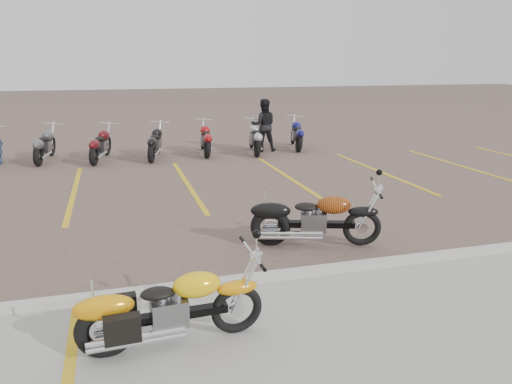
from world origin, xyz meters
TOP-DOWN VIEW (x-y plane):
  - ground at (0.00, 0.00)m, footprint 100.00×100.00m
  - curb at (0.00, -2.00)m, footprint 60.00×0.18m
  - parking_stripes at (0.00, 4.00)m, footprint 38.00×5.50m
  - yellow_cruiser at (-1.28, -3.26)m, footprint 2.02×0.32m
  - flame_cruiser at (1.36, -0.86)m, footprint 2.10×0.80m
  - person_b at (3.24, 8.11)m, footprint 0.98×0.83m
  - bg_bike_row at (-2.96, 8.04)m, footprint 15.82×2.08m

SIDE VIEW (x-z plane):
  - ground at x=0.00m, z-range 0.00..0.00m
  - parking_stripes at x=0.00m, z-range 0.00..0.01m
  - curb at x=0.00m, z-range 0.00..0.12m
  - yellow_cruiser at x=-1.28m, z-range 0.00..0.83m
  - flame_cruiser at x=1.36m, z-range 0.00..0.89m
  - bg_bike_row at x=-2.96m, z-range 0.00..1.10m
  - person_b at x=3.24m, z-range 0.00..1.77m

